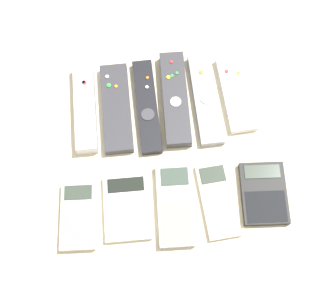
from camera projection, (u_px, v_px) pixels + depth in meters
name	position (u px, v px, depth m)	size (l,w,h in m)	color
ground_plane	(169.00, 159.00, 0.94)	(3.00, 3.00, 0.00)	beige
remote_0	(85.00, 108.00, 0.96)	(0.04, 0.19, 0.03)	silver
remote_1	(116.00, 108.00, 0.97)	(0.06, 0.20, 0.02)	#333338
remote_2	(147.00, 106.00, 0.97)	(0.04, 0.21, 0.02)	black
remote_3	(175.00, 99.00, 0.97)	(0.06, 0.21, 0.03)	#333338
remote_4	(205.00, 99.00, 0.98)	(0.05, 0.21, 0.02)	gray
remote_5	(236.00, 93.00, 0.98)	(0.06, 0.18, 0.02)	white
calculator_0	(78.00, 216.00, 0.89)	(0.07, 0.13, 0.02)	beige
calculator_1	(127.00, 207.00, 0.89)	(0.09, 0.13, 0.02)	silver
calculator_2	(176.00, 205.00, 0.89)	(0.07, 0.16, 0.02)	#B2B2B7
calculator_3	(218.00, 200.00, 0.90)	(0.07, 0.15, 0.01)	beige
calculator_4	(264.00, 193.00, 0.90)	(0.10, 0.13, 0.02)	black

